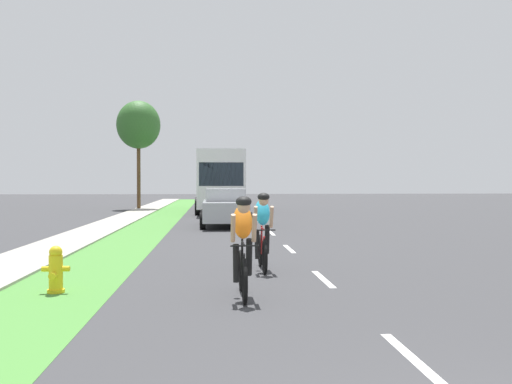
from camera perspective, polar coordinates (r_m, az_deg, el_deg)
The scene contains 10 objects.
ground_plane at distance 22.69m, azimuth 0.79°, elevation -3.50°, with size 120.00×120.00×0.00m, color #38383A.
grass_verge at distance 22.75m, azimuth -10.75°, elevation -3.49°, with size 1.87×70.00×0.01m, color #478438.
sidewalk_concrete at distance 23.01m, azimuth -15.14°, elevation -3.46°, with size 1.66×70.00×0.10m, color #9E998E.
lane_markings_center at distance 26.67m, azimuth 0.02°, elevation -2.81°, with size 0.12×53.13×0.01m.
fire_hydrant_yellow at distance 9.70m, azimuth -19.67°, elevation -7.47°, with size 0.44×0.38×0.76m.
cyclist_lead at distance 8.71m, azimuth -1.34°, elevation -5.45°, with size 0.42×1.72×1.58m.
cyclist_trailing at distance 11.37m, azimuth 0.67°, elevation -3.93°, with size 0.42×1.72×1.58m.
sedan_silver at distance 22.64m, azimuth -3.13°, elevation -1.56°, with size 1.98×4.30×1.52m.
bus_white at distance 34.14m, azimuth -3.68°, elevation 1.35°, with size 2.78×11.60×3.48m.
street_tree_far at distance 37.98m, azimuth -11.84°, elevation 6.65°, with size 2.86×2.86×7.13m.
Camera 1 is at (-2.01, -2.53, 1.80)m, focal length 39.40 mm.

